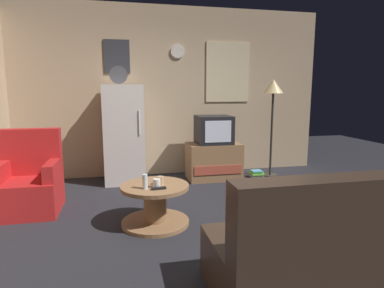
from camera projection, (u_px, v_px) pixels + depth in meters
ground_plane at (208, 230)px, 3.34m from camera, size 12.00×12.00×0.00m
wall_with_art at (171, 92)px, 5.47m from camera, size 5.20×0.12×2.77m
fridge at (124, 134)px, 5.01m from camera, size 0.60×0.62×1.77m
tv_stand at (214, 161)px, 5.25m from camera, size 0.84×0.53×0.58m
crt_tv at (214, 130)px, 5.16m from camera, size 0.54×0.51×0.44m
standing_lamp at (273, 94)px, 5.25m from camera, size 0.32×0.32×1.59m
coffee_table at (155, 205)px, 3.46m from camera, size 0.72×0.72×0.43m
wine_glass at (145, 182)px, 3.28m from camera, size 0.05×0.05×0.15m
mug_ceramic_white at (157, 183)px, 3.33m from camera, size 0.08×0.08×0.09m
mug_ceramic_tan at (160, 181)px, 3.42m from camera, size 0.08×0.08×0.09m
remote_control at (159, 188)px, 3.27m from camera, size 0.15×0.06×0.02m
armchair at (29, 183)px, 3.82m from camera, size 0.68×0.68×0.96m
couch at (336, 253)px, 2.24m from camera, size 1.70×0.80×0.92m
book_stack at (256, 174)px, 5.37m from camera, size 0.21×0.18×0.11m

